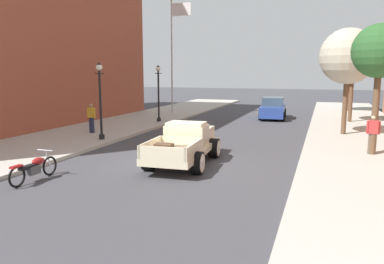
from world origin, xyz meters
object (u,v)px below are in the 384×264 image
pedestrian_sidewalk_right (373,132)px  street_tree_nearest (380,52)px  hotrod_truck_cream (186,143)px  street_lamp_near (100,95)px  street_lamp_far (158,89)px  street_tree_farthest (350,65)px  flagpole (174,44)px  street_tree_second (348,57)px  car_background_blue (273,109)px  motorcycle_parked (34,168)px  street_tree_third (354,56)px  pedestrian_sidewalk_left (91,116)px

pedestrian_sidewalk_right → street_tree_nearest: bearing=44.8°
hotrod_truck_cream → street_lamp_near: size_ratio=1.30×
street_lamp_far → street_tree_farthest: 17.84m
street_tree_farthest → flagpole: bearing=-153.7°
street_lamp_near → street_lamp_far: same height
street_lamp_far → street_tree_second: (11.81, -1.53, 1.95)m
pedestrian_sidewalk_right → street_tree_nearest: 3.20m
car_background_blue → street_tree_nearest: (5.63, -12.09, 3.52)m
motorcycle_parked → street_tree_third: bearing=60.3°
street_lamp_far → street_tree_third: bearing=19.1°
street_lamp_near → street_tree_third: street_tree_third is taller
pedestrian_sidewalk_left → street_tree_nearest: 14.57m
hotrod_truck_cream → street_tree_second: 11.00m
flagpole → street_tree_third: bearing=-5.3°
hotrod_truck_cream → pedestrian_sidewalk_right: 7.72m
street_lamp_near → street_lamp_far: (-0.19, 7.38, 0.00)m
street_tree_farthest → pedestrian_sidewalk_right: bearing=-90.1°
pedestrian_sidewalk_left → pedestrian_sidewalk_right: bearing=-3.6°
street_lamp_far → street_tree_farthest: (12.72, 12.38, 1.78)m
pedestrian_sidewalk_right → flagpole: size_ratio=0.18×
street_tree_second → street_tree_third: (0.64, 5.85, 0.28)m
pedestrian_sidewalk_left → street_tree_second: street_tree_second is taller
motorcycle_parked → street_lamp_near: 7.19m
pedestrian_sidewalk_left → street_tree_third: 17.56m
pedestrian_sidewalk_left → street_lamp_near: size_ratio=0.43×
flagpole → street_tree_nearest: flagpole is taller
car_background_blue → street_lamp_near: bearing=-118.3°
street_lamp_near → street_tree_second: bearing=26.7°
motorcycle_parked → street_tree_nearest: size_ratio=0.40×
street_tree_third → street_tree_farthest: (0.27, 8.06, -0.45)m
motorcycle_parked → street_lamp_far: 14.33m
flagpole → street_tree_second: (12.87, -7.09, -1.44)m
flagpole → street_lamp_near: bearing=-84.5°
motorcycle_parked → pedestrian_sidewalk_right: pedestrian_sidewalk_right is taller
street_lamp_near → street_tree_third: size_ratio=0.65×
pedestrian_sidewalk_right → flagpole: flagpole is taller
car_background_blue → pedestrian_sidewalk_right: (5.61, -12.11, 0.32)m
motorcycle_parked → street_tree_nearest: (10.73, 7.41, 3.85)m
street_lamp_far → hotrod_truck_cream: bearing=-60.2°
street_lamp_near → street_tree_nearest: (12.53, 0.72, 1.90)m
motorcycle_parked → street_tree_second: 16.39m
motorcycle_parked → car_background_blue: car_background_blue is taller
pedestrian_sidewalk_right → street_tree_second: street_tree_second is taller
pedestrian_sidewalk_left → street_tree_farthest: 23.26m
car_background_blue → street_lamp_near: 14.64m
hotrod_truck_cream → flagpole: bearing=113.6°
pedestrian_sidewalk_left → pedestrian_sidewalk_right: 14.19m
street_tree_second → car_background_blue: bearing=124.2°
flagpole → street_tree_third: flagpole is taller
hotrod_truck_cream → motorcycle_parked: bearing=-132.2°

